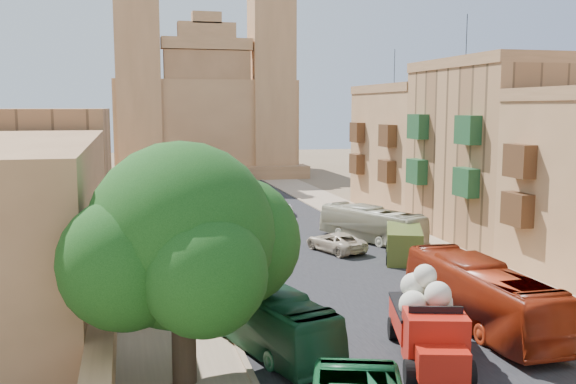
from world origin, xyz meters
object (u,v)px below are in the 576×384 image
bus_green_north (262,315)px  car_dkblue (193,203)px  car_white_a (240,230)px  pedestrian_a (515,292)px  car_blue_a (253,270)px  street_tree_b (149,218)px  pedestrian_c (447,261)px  ficus_tree (184,242)px  street_tree_a (158,259)px  church (203,111)px  car_blue_b (212,195)px  street_tree_c (144,194)px  car_white_b (286,209)px  car_cream (335,242)px  street_tree_d (141,174)px  bus_cream_east (372,224)px  red_truck (428,321)px  bus_red_east (480,295)px  olive_pickup (404,244)px

bus_green_north → car_dkblue: bearing=72.1°
car_white_a → pedestrian_a: (10.37, -21.47, 0.33)m
car_white_a → car_dkblue: size_ratio=0.82×
pedestrian_a → car_blue_a: bearing=-19.3°
street_tree_b → pedestrian_c: (17.50, -8.06, -2.06)m
street_tree_b → car_dkblue: street_tree_b is taller
ficus_tree → car_blue_a: 14.80m
ficus_tree → pedestrian_a: ficus_tree is taller
bus_green_north → street_tree_a: bearing=112.1°
church → street_tree_a: church is taller
car_white_a → pedestrian_a: 23.84m
car_blue_b → street_tree_c: bearing=-107.9°
car_blue_a → car_white_b: bearing=56.6°
ficus_tree → car_white_a: 27.47m
car_white_a → car_cream: 8.95m
street_tree_b → ficus_tree: bearing=-88.3°
pedestrian_c → car_cream: bearing=-156.3°
street_tree_a → car_white_a: size_ratio=1.27×
car_blue_b → bus_green_north: bearing=-84.6°
pedestrian_c → car_white_a: bearing=-152.9°
street_tree_a → street_tree_b: (0.00, 12.00, 0.02)m
church → street_tree_b: size_ratio=8.46×
bus_green_north → pedestrian_c: 16.20m
car_white_a → car_blue_b: size_ratio=0.81×
car_white_a → car_dkblue: bearing=82.3°
street_tree_d → street_tree_a: bearing=-90.0°
bus_cream_east → car_blue_a: (-10.83, -8.77, -0.68)m
car_white_b → pedestrian_a: pedestrian_a is taller
street_tree_b → car_white_a: street_tree_b is taller
church → pedestrian_a: bearing=-83.9°
street_tree_a → street_tree_b: bearing=90.0°
pedestrian_c → bus_green_north: bearing=-65.0°
pedestrian_a → pedestrian_c: bearing=-74.2°
street_tree_b → pedestrian_c: 19.38m
car_blue_a → ficus_tree: bearing=-126.0°
ficus_tree → church: bearing=82.8°
car_white_b → pedestrian_c: (4.27, -23.65, 0.25)m
street_tree_a → street_tree_c: (0.00, 24.00, 0.03)m
bus_green_north → car_cream: bearing=45.5°
street_tree_d → car_white_a: (7.13, -17.74, -2.83)m
street_tree_c → bus_green_north: street_tree_c is taller
street_tree_b → red_truck: bearing=-63.4°
ficus_tree → bus_red_east: 14.55m
church → bus_green_north: bearing=-94.7°
red_truck → olive_pickup: red_truck is taller
red_truck → car_blue_b: red_truck is taller
bus_red_east → car_white_b: size_ratio=3.38×
red_truck → car_cream: 19.81m
car_white_a → pedestrian_c: pedestrian_c is taller
car_white_a → street_tree_a: bearing=-127.2°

